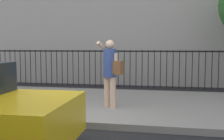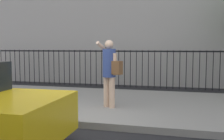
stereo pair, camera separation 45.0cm
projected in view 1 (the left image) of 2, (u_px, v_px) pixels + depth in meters
name	position (u px, v px, depth m)	size (l,w,h in m)	color
ground_plane	(68.00, 128.00, 5.56)	(60.00, 60.00, 0.00)	black
sidewalk	(94.00, 103.00, 7.70)	(28.00, 4.40, 0.15)	gray
iron_fence	(115.00, 63.00, 11.24)	(12.03, 0.04, 1.60)	black
pedestrian_on_phone	(111.00, 68.00, 6.73)	(0.73, 0.60, 1.75)	beige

